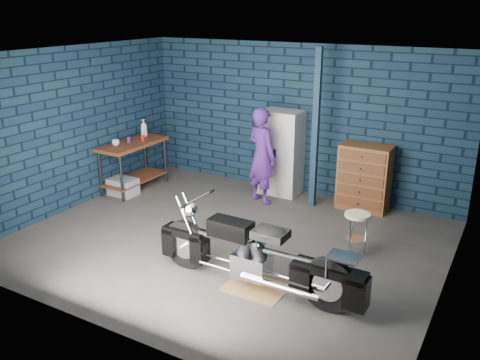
% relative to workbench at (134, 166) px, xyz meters
% --- Properties ---
extents(ground, '(6.00, 6.00, 0.00)m').
position_rel_workbench_xyz_m(ground, '(2.68, -1.06, -0.46)').
color(ground, '#494644').
rests_on(ground, ground).
extents(room_walls, '(6.02, 5.01, 2.71)m').
position_rel_workbench_xyz_m(room_walls, '(2.68, -0.50, 1.45)').
color(room_walls, '#0F2133').
rests_on(room_walls, ground).
extents(support_post, '(0.10, 0.10, 2.70)m').
position_rel_workbench_xyz_m(support_post, '(3.23, 0.89, 0.90)').
color(support_post, '#12263A').
rests_on(support_post, ground).
extents(workbench, '(0.60, 1.40, 0.91)m').
position_rel_workbench_xyz_m(workbench, '(0.00, 0.00, 0.00)').
color(workbench, brown).
rests_on(workbench, ground).
extents(drip_mat, '(0.76, 0.58, 0.01)m').
position_rel_workbench_xyz_m(drip_mat, '(3.67, -2.02, -0.45)').
color(drip_mat, olive).
rests_on(drip_mat, ground).
extents(motorcycle, '(2.37, 0.68, 1.04)m').
position_rel_workbench_xyz_m(motorcycle, '(3.67, -2.02, 0.07)').
color(motorcycle, black).
rests_on(motorcycle, ground).
extents(person, '(0.73, 0.61, 1.69)m').
position_rel_workbench_xyz_m(person, '(2.37, 0.61, 0.39)').
color(person, '#461F74').
rests_on(person, ground).
extents(storage_bin, '(0.50, 0.36, 0.31)m').
position_rel_workbench_xyz_m(storage_bin, '(0.02, -0.36, -0.30)').
color(storage_bin, gray).
rests_on(storage_bin, ground).
extents(locker, '(0.72, 0.52, 1.55)m').
position_rel_workbench_xyz_m(locker, '(2.47, 1.17, 0.32)').
color(locker, beige).
rests_on(locker, ground).
extents(tool_chest, '(0.84, 0.47, 1.12)m').
position_rel_workbench_xyz_m(tool_chest, '(4.03, 1.17, 0.11)').
color(tool_chest, brown).
rests_on(tool_chest, ground).
extents(shop_stool, '(0.42, 0.42, 0.64)m').
position_rel_workbench_xyz_m(shop_stool, '(4.46, -0.57, -0.14)').
color(shop_stool, beige).
rests_on(shop_stool, ground).
extents(cup_a, '(0.17, 0.17, 0.11)m').
position_rel_workbench_xyz_m(cup_a, '(-0.11, -0.32, 0.51)').
color(cup_a, beige).
rests_on(cup_a, workbench).
extents(mug_purple, '(0.09, 0.09, 0.10)m').
position_rel_workbench_xyz_m(mug_purple, '(-0.06, -0.03, 0.51)').
color(mug_purple, '#54175C').
rests_on(mug_purple, workbench).
extents(mug_red, '(0.09, 0.09, 0.11)m').
position_rel_workbench_xyz_m(mug_red, '(0.10, 0.18, 0.51)').
color(mug_red, maroon).
rests_on(mug_red, workbench).
extents(bottle, '(0.14, 0.14, 0.33)m').
position_rel_workbench_xyz_m(bottle, '(-0.11, 0.47, 0.62)').
color(bottle, gray).
rests_on(bottle, workbench).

